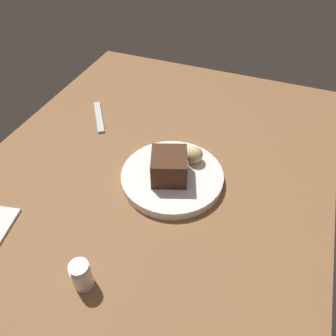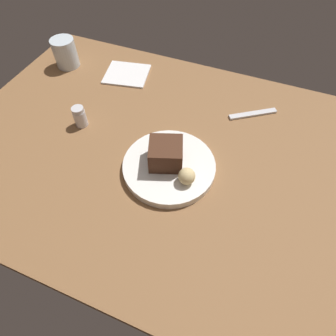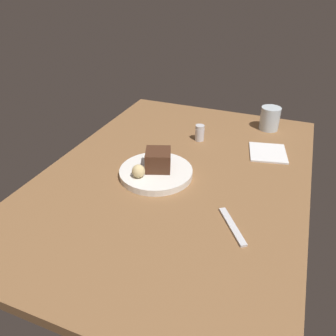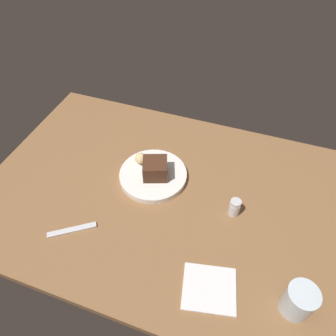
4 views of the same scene
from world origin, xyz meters
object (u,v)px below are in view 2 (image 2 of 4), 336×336
Objects in this scene: water_glass at (65,53)px; bread_roll at (187,176)px; salt_shaker at (81,116)px; chocolate_cake_slice at (166,154)px; dessert_plate at (169,167)px; folded_napkin at (127,74)px; dessert_spoon at (253,114)px.

bread_roll is at bearing 149.84° from water_glass.
salt_shaker is 31.39cm from water_glass.
chocolate_cake_slice reaches higher than salt_shaker.
dessert_plate is at bearing 168.62° from salt_shaker.
folded_napkin is at bearing -92.70° from salt_shaker.
bread_roll is (-6.97, 3.70, -1.09)cm from chocolate_cake_slice.
water_glass reaches higher than dessert_spoon.
chocolate_cake_slice reaches higher than folded_napkin.
folded_napkin is at bearing -45.70° from bread_roll.
dessert_plate reaches higher than dessert_spoon.
dessert_plate is at bearing -29.37° from bread_roll.
dessert_plate is 1.66× the size of folded_napkin.
water_glass is at bearing -30.46° from chocolate_cake_slice.
bread_roll is 0.44× the size of water_glass.
chocolate_cake_slice is 7.96cm from bread_roll.
water_glass is (20.70, -23.54, 1.66)cm from salt_shaker.
dessert_spoon is (-16.94, -28.38, -5.03)cm from chocolate_cake_slice.
chocolate_cake_slice is 29.63cm from salt_shaker.
water_glass reaches higher than salt_shaker.
water_glass is at bearing -30.25° from dessert_plate.
chocolate_cake_slice is 1.32× the size of salt_shaker.
dessert_spoon is 1.04× the size of folded_napkin.
chocolate_cake_slice is at bearing 24.54° from dessert_spoon.
chocolate_cake_slice is 0.87× the size of water_glass.
chocolate_cake_slice is 0.57× the size of folded_napkin.
dessert_spoon is at bearing -153.70° from salt_shaker.
water_glass reaches higher than bread_roll.
dessert_spoon is at bearing 175.52° from folded_napkin.
dessert_plate is 5.71× the size of bread_roll.
bread_roll is 65.53cm from water_glass.
dessert_plate is at bearing 149.75° from water_glass.
dessert_plate is 1.60× the size of dessert_spoon.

